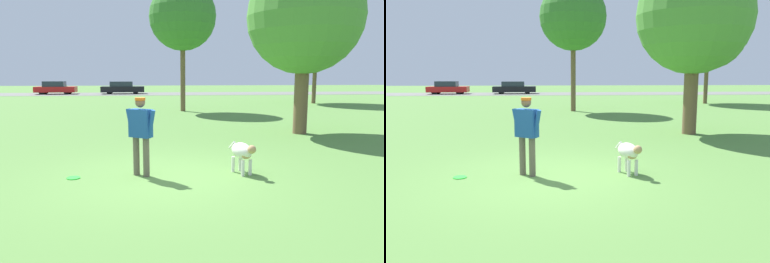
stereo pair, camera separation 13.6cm
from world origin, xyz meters
TOP-DOWN VIEW (x-y plane):
  - ground_plane at (0.00, 0.00)m, footprint 120.00×120.00m
  - far_road_strip at (0.00, 31.87)m, footprint 120.00×6.00m
  - person at (-0.40, 0.19)m, footprint 0.64×0.48m
  - dog at (1.68, 0.14)m, footprint 0.51×0.92m
  - frisbee at (-1.75, 0.10)m, footprint 0.27×0.27m
  - tree_near_right at (4.85, 5.25)m, footprint 3.84×3.84m
  - tree_mid_center at (1.28, 13.49)m, footprint 3.63×3.63m
  - tree_far_right at (10.81, 18.27)m, footprint 5.15×5.15m
  - parked_car_red at (-10.61, 32.17)m, footprint 4.08×1.96m
  - parked_car_black at (-3.84, 32.19)m, footprint 4.47×1.91m

SIDE VIEW (x-z plane):
  - ground_plane at x=0.00m, z-range 0.00..0.00m
  - far_road_strip at x=0.00m, z-range 0.00..0.01m
  - frisbee at x=-1.75m, z-range 0.00..0.02m
  - dog at x=1.68m, z-range 0.13..0.80m
  - parked_car_black at x=-3.84m, z-range -0.02..1.26m
  - parked_car_red at x=-10.61m, z-range -0.02..1.29m
  - person at x=-0.40m, z-range 0.15..1.74m
  - tree_near_right at x=4.85m, z-range 0.99..6.88m
  - tree_far_right at x=10.81m, z-range 1.16..8.64m
  - tree_mid_center at x=1.28m, z-range 1.63..8.56m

